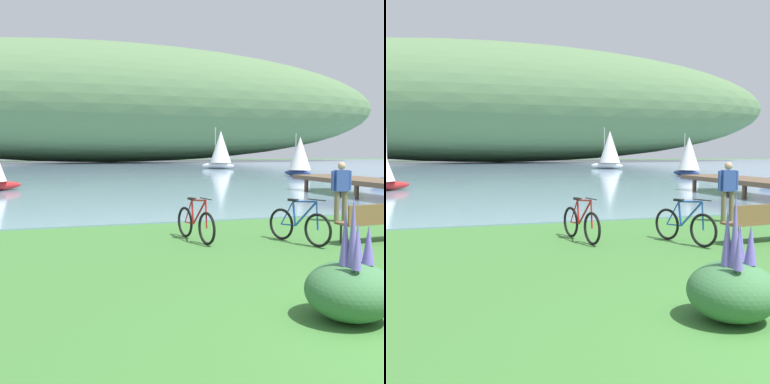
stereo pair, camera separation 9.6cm
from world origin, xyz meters
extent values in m
cube|color=#7A99B2|center=(0.00, 49.01, 0.02)|extent=(180.00, 80.00, 0.04)
ellipsoid|color=#567A4C|center=(5.84, 78.77, 10.04)|extent=(103.90, 28.00, 20.00)
cube|color=brown|center=(2.71, 5.03, 0.45)|extent=(1.84, 0.67, 0.05)
cube|color=brown|center=(2.73, 4.82, 0.68)|extent=(1.79, 0.23, 0.40)
cylinder|color=#2D2D33|center=(1.93, 5.11, 0.23)|extent=(0.05, 0.05, 0.45)
cylinder|color=#2D2D33|center=(1.96, 4.78, 0.23)|extent=(0.05, 0.05, 0.45)
torus|color=black|center=(-0.97, 5.77, 0.36)|extent=(0.19, 0.72, 0.72)
torus|color=black|center=(-1.15, 6.81, 0.36)|extent=(0.19, 0.72, 0.72)
cylinder|color=red|center=(-1.03, 6.11, 0.67)|extent=(0.15, 0.60, 0.61)
cylinder|color=red|center=(-1.03, 6.15, 0.94)|extent=(0.16, 0.65, 0.09)
cylinder|color=red|center=(-1.09, 6.43, 0.65)|extent=(0.07, 0.13, 0.54)
cylinder|color=red|center=(-1.12, 6.60, 0.37)|extent=(0.11, 0.42, 0.05)
cylinder|color=red|center=(-1.12, 6.64, 0.64)|extent=(0.09, 0.37, 0.56)
cylinder|color=red|center=(-0.97, 5.80, 0.66)|extent=(0.05, 0.09, 0.60)
cube|color=black|center=(-1.09, 6.47, 0.94)|extent=(0.14, 0.25, 0.05)
cylinder|color=black|center=(-0.98, 5.82, 1.00)|extent=(0.11, 0.48, 0.02)
torus|color=black|center=(1.20, 4.88, 0.36)|extent=(0.29, 0.70, 0.72)
torus|color=black|center=(0.86, 5.87, 0.36)|extent=(0.29, 0.70, 0.72)
cylinder|color=#1E4CB2|center=(1.09, 5.20, 0.67)|extent=(0.24, 0.59, 0.61)
cylinder|color=#1E4CB2|center=(1.08, 5.24, 0.94)|extent=(0.25, 0.64, 0.09)
cylinder|color=#1E4CB2|center=(0.99, 5.51, 0.65)|extent=(0.08, 0.13, 0.54)
cylinder|color=#1E4CB2|center=(0.93, 5.67, 0.37)|extent=(0.17, 0.41, 0.05)
cylinder|color=#1E4CB2|center=(0.92, 5.71, 0.64)|extent=(0.15, 0.36, 0.56)
cylinder|color=#1E4CB2|center=(1.19, 4.90, 0.66)|extent=(0.06, 0.09, 0.60)
cube|color=black|center=(0.98, 5.55, 0.94)|extent=(0.17, 0.26, 0.05)
cylinder|color=black|center=(1.19, 4.93, 1.00)|extent=(0.18, 0.46, 0.02)
cylinder|color=#72604C|center=(3.66, 7.88, 0.44)|extent=(0.14, 0.14, 0.88)
cylinder|color=#72604C|center=(3.90, 7.85, 0.44)|extent=(0.14, 0.14, 0.88)
cube|color=#334CA5|center=(3.78, 7.86, 1.18)|extent=(0.40, 0.27, 0.60)
sphere|color=tan|center=(3.78, 7.86, 1.60)|extent=(0.22, 0.22, 0.22)
cylinder|color=#334CA5|center=(3.53, 7.90, 1.18)|extent=(0.09, 0.09, 0.56)
cylinder|color=#334CA5|center=(4.04, 7.83, 1.18)|extent=(0.09, 0.09, 0.56)
ellipsoid|color=#386B3D|center=(-0.78, 0.95, 0.36)|extent=(1.08, 1.08, 0.71)
cylinder|color=#386B3D|center=(-0.91, 0.68, 0.63)|extent=(0.02, 0.02, 0.12)
cone|color=#6B5BB7|center=(-0.91, 0.68, 0.93)|extent=(0.11, 0.11, 0.48)
cylinder|color=#386B3D|center=(-0.91, 0.90, 0.63)|extent=(0.02, 0.02, 0.12)
cone|color=#6B5BB7|center=(-0.91, 0.90, 1.03)|extent=(0.13, 0.13, 0.68)
cylinder|color=#386B3D|center=(-0.61, 0.86, 0.63)|extent=(0.02, 0.02, 0.12)
cone|color=#6B5BB7|center=(-0.61, 0.86, 0.93)|extent=(0.15, 0.15, 0.49)
cylinder|color=#386B3D|center=(-0.56, 1.13, 0.63)|extent=(0.02, 0.02, 0.12)
cone|color=#6B5BB7|center=(-0.56, 1.13, 0.92)|extent=(0.14, 0.14, 0.45)
cylinder|color=#386B3D|center=(-0.86, 0.82, 0.63)|extent=(0.02, 0.02, 0.12)
cone|color=#6B5BB7|center=(-0.86, 0.82, 1.12)|extent=(0.12, 0.12, 0.85)
ellipsoid|color=navy|center=(14.41, 29.24, 0.29)|extent=(1.43, 2.95, 0.50)
cylinder|color=#B2B2B2|center=(14.36, 29.45, 1.96)|extent=(0.07, 0.07, 2.84)
cone|color=white|center=(14.47, 28.98, 1.81)|extent=(2.03, 2.03, 2.56)
ellipsoid|color=white|center=(13.59, 45.12, 0.38)|extent=(3.46, 3.49, 0.67)
cylinder|color=#B2B2B2|center=(13.38, 45.33, 2.63)|extent=(0.10, 0.10, 3.84)
cone|color=white|center=(13.84, 44.86, 2.44)|extent=(3.22, 3.22, 3.46)
cylinder|color=#B2B2B2|center=(-6.57, 21.64, 1.88)|extent=(0.07, 0.07, 2.73)
cube|color=brown|center=(9.00, 13.01, 0.70)|extent=(2.40, 10.00, 0.20)
cylinder|color=brown|center=(8.04, 13.01, 0.30)|extent=(0.20, 0.20, 0.60)
cylinder|color=brown|center=(8.04, 17.01, 0.30)|extent=(0.20, 0.20, 0.60)
cylinder|color=brown|center=(9.96, 17.01, 0.30)|extent=(0.20, 0.20, 0.60)
camera|label=1|loc=(-4.22, -3.83, 2.04)|focal=44.52mm
camera|label=2|loc=(-4.12, -3.86, 2.04)|focal=44.52mm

